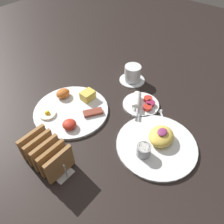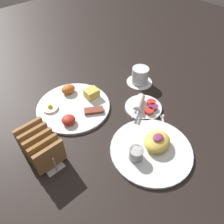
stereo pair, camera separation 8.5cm
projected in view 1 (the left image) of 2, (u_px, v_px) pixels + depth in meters
The scene contains 7 objects.
ground_plane at pixel (115, 132), 0.81m from camera, with size 3.00×3.00×0.00m, color black.
plate_breakfast at pixel (71, 109), 0.89m from camera, with size 0.30×0.30×0.05m.
plate_condiments at pixel (141, 103), 0.91m from camera, with size 0.17×0.15×0.04m.
plate_foreground at pixel (157, 143), 0.76m from camera, with size 0.28×0.28×0.06m.
toast_rack at pixel (47, 154), 0.69m from camera, with size 0.10×0.18×0.10m.
coffee_cup at pixel (132, 74), 1.02m from camera, with size 0.12×0.12×0.08m.
teaspoon at pixel (162, 116), 0.87m from camera, with size 0.10×0.09×0.01m.
Camera 1 is at (-0.41, -0.32, 0.63)m, focal length 35.00 mm.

